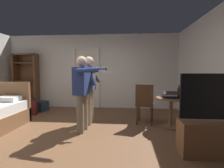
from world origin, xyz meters
TOP-DOWN VIEW (x-y plane):
  - ground_plane at (0.00, 0.00)m, footprint 6.53×6.53m
  - wall_back at (0.00, 2.72)m, footprint 6.18×0.12m
  - doorway_frame at (-0.18, 2.64)m, footprint 0.93×0.08m
  - bookshelf at (-2.30, 2.49)m, footprint 0.83×0.32m
  - tv_flatscreen at (2.67, -0.53)m, footprint 1.20×0.40m
  - side_table at (2.27, 0.72)m, footprint 0.69×0.69m
  - laptop at (2.23, 0.68)m, footprint 0.35×0.35m
  - bottle_on_table at (2.41, 0.64)m, footprint 0.06×0.06m
  - wooden_chair at (1.69, 0.93)m, footprint 0.50×0.50m
  - person_blue_shirt at (0.30, 0.32)m, footprint 0.69×0.63m
  - person_striped_shirt at (0.34, 0.88)m, footprint 0.67×0.58m
  - suitcase_dark at (-1.68, 1.56)m, footprint 0.55×0.49m
  - suitcase_small at (-1.65, 2.03)m, footprint 0.65×0.49m

SIDE VIEW (x-z plane):
  - ground_plane at x=0.00m, z-range 0.00..0.00m
  - suitcase_small at x=-1.65m, z-range 0.00..0.32m
  - suitcase_dark at x=-1.68m, z-range 0.00..0.37m
  - tv_flatscreen at x=2.67m, z-range -0.27..1.01m
  - side_table at x=2.27m, z-range 0.13..0.83m
  - wooden_chair at x=1.69m, z-range 0.05..1.04m
  - laptop at x=2.23m, z-range 0.68..0.83m
  - bottle_on_table at x=2.41m, z-range 0.68..0.97m
  - person_blue_shirt at x=0.30m, z-range 0.13..1.75m
  - person_striped_shirt at x=0.34m, z-range 0.13..1.79m
  - bookshelf at x=-2.30m, z-range 0.07..1.96m
  - doorway_frame at x=-0.18m, z-range 0.16..2.29m
  - wall_back at x=0.00m, z-range 0.00..2.56m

